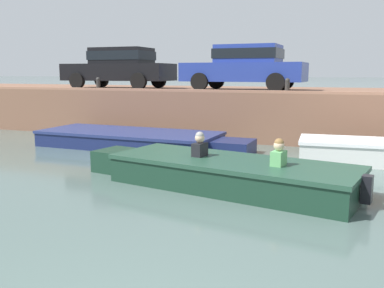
{
  "coord_description": "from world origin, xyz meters",
  "views": [
    {
      "loc": [
        1.6,
        -1.86,
        2.16
      ],
      "look_at": [
        -0.52,
        3.8,
        1.15
      ],
      "focal_mm": 40.0,
      "sensor_mm": 36.0,
      "label": 1
    }
  ],
  "objects_px": {
    "boat_moored_west_navy": "(137,140)",
    "car_left_inner_blue": "(245,66)",
    "mooring_bollard_west": "(98,83)",
    "mooring_bollard_mid": "(287,85)",
    "car_leftmost_black": "(120,66)",
    "motorboat_passing": "(221,172)"
  },
  "relations": [
    {
      "from": "car_leftmost_black",
      "to": "car_left_inner_blue",
      "type": "height_order",
      "value": "same"
    },
    {
      "from": "car_leftmost_black",
      "to": "car_left_inner_blue",
      "type": "distance_m",
      "value": 4.97
    },
    {
      "from": "car_leftmost_black",
      "to": "mooring_bollard_west",
      "type": "bearing_deg",
      "value": -84.75
    },
    {
      "from": "car_left_inner_blue",
      "to": "mooring_bollard_mid",
      "type": "xyz_separation_m",
      "value": [
        1.71,
        -1.81,
        -0.61
      ]
    },
    {
      "from": "boat_moored_west_navy",
      "to": "car_left_inner_blue",
      "type": "height_order",
      "value": "car_left_inner_blue"
    },
    {
      "from": "car_left_inner_blue",
      "to": "mooring_bollard_mid",
      "type": "distance_m",
      "value": 2.56
    },
    {
      "from": "boat_moored_west_navy",
      "to": "mooring_bollard_mid",
      "type": "bearing_deg",
      "value": 26.18
    },
    {
      "from": "car_leftmost_black",
      "to": "mooring_bollard_west",
      "type": "height_order",
      "value": "car_leftmost_black"
    },
    {
      "from": "boat_moored_west_navy",
      "to": "motorboat_passing",
      "type": "height_order",
      "value": "motorboat_passing"
    },
    {
      "from": "boat_moored_west_navy",
      "to": "car_leftmost_black",
      "type": "distance_m",
      "value": 5.11
    },
    {
      "from": "boat_moored_west_navy",
      "to": "mooring_bollard_mid",
      "type": "relative_size",
      "value": 14.4
    },
    {
      "from": "boat_moored_west_navy",
      "to": "mooring_bollard_west",
      "type": "bearing_deg",
      "value": 141.99
    },
    {
      "from": "car_left_inner_blue",
      "to": "boat_moored_west_navy",
      "type": "bearing_deg",
      "value": -121.22
    },
    {
      "from": "boat_moored_west_navy",
      "to": "mooring_bollard_west",
      "type": "xyz_separation_m",
      "value": [
        -2.52,
        1.97,
        1.56
      ]
    },
    {
      "from": "boat_moored_west_navy",
      "to": "car_left_inner_blue",
      "type": "distance_m",
      "value": 4.92
    },
    {
      "from": "mooring_bollard_west",
      "to": "mooring_bollard_mid",
      "type": "distance_m",
      "value": 6.51
    },
    {
      "from": "car_leftmost_black",
      "to": "mooring_bollard_west",
      "type": "xyz_separation_m",
      "value": [
        0.17,
        -1.81,
        -0.61
      ]
    },
    {
      "from": "mooring_bollard_mid",
      "to": "car_left_inner_blue",
      "type": "bearing_deg",
      "value": 133.46
    },
    {
      "from": "mooring_bollard_west",
      "to": "mooring_bollard_mid",
      "type": "xyz_separation_m",
      "value": [
        6.51,
        0.0,
        0.0
      ]
    },
    {
      "from": "boat_moored_west_navy",
      "to": "car_leftmost_black",
      "type": "relative_size",
      "value": 1.51
    },
    {
      "from": "mooring_bollard_west",
      "to": "mooring_bollard_mid",
      "type": "relative_size",
      "value": 1.0
    },
    {
      "from": "motorboat_passing",
      "to": "mooring_bollard_west",
      "type": "bearing_deg",
      "value": 138.81
    }
  ]
}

